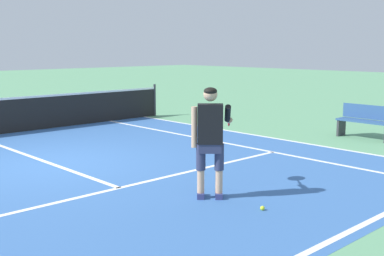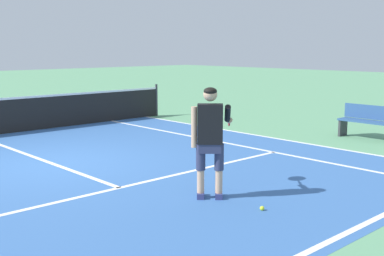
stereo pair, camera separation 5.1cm
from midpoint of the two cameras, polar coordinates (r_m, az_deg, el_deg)
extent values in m
plane|color=#609E70|center=(10.22, -16.15, -4.03)|extent=(80.00, 80.00, 0.00)
cube|color=#3866A8|center=(9.41, -13.50, -5.05)|extent=(10.98, 10.40, 0.00)
cube|color=white|center=(5.83, 12.69, -14.06)|extent=(10.98, 0.10, 0.01)
cube|color=white|center=(8.26, -8.62, -6.89)|extent=(8.23, 0.10, 0.01)
cube|color=white|center=(10.97, -18.21, -3.20)|extent=(0.10, 6.40, 0.01)
cube|color=white|center=(11.93, 3.89, -1.76)|extent=(0.10, 10.00, 0.01)
cube|color=white|center=(12.95, 8.03, -0.95)|extent=(0.10, 10.00, 0.01)
cylinder|color=#333338|center=(16.71, -4.44, 3.26)|extent=(0.08, 0.08, 1.07)
cube|color=navy|center=(7.67, 0.83, -7.73)|extent=(0.28, 0.28, 0.09)
cube|color=navy|center=(7.67, 2.94, -7.74)|extent=(0.28, 0.28, 0.09)
cylinder|color=tan|center=(7.57, 0.83, -6.19)|extent=(0.11, 0.11, 0.36)
cylinder|color=#2D3351|center=(7.48, 0.84, -3.35)|extent=(0.14, 0.14, 0.41)
cylinder|color=tan|center=(7.57, 2.96, -6.20)|extent=(0.11, 0.11, 0.36)
cylinder|color=#2D3351|center=(7.48, 2.99, -3.36)|extent=(0.14, 0.14, 0.41)
cube|color=#2D3351|center=(7.44, 1.92, -2.11)|extent=(0.38, 0.38, 0.20)
cube|color=black|center=(7.38, 1.93, 0.48)|extent=(0.42, 0.42, 0.60)
cylinder|color=tan|center=(7.39, 0.07, 0.10)|extent=(0.09, 0.09, 0.62)
cylinder|color=black|center=(7.45, 3.97, 1.71)|extent=(0.25, 0.25, 0.29)
cylinder|color=tan|center=(7.68, 4.20, 0.88)|extent=(0.26, 0.26, 0.14)
sphere|color=tan|center=(7.33, 1.95, 3.92)|extent=(0.21, 0.21, 0.21)
ellipsoid|color=black|center=(7.31, 1.95, 4.30)|extent=(0.28, 0.28, 0.12)
cylinder|color=#232326|center=(7.91, 4.23, 0.90)|extent=(0.16, 0.16, 0.03)
cylinder|color=red|center=(8.05, 4.18, 1.06)|extent=(0.09, 0.09, 0.02)
torus|color=red|center=(8.24, 4.13, 1.24)|extent=(0.23, 0.23, 0.30)
cylinder|color=silver|center=(8.24, 4.13, 1.24)|extent=(0.18, 0.18, 0.25)
sphere|color=#CCE02D|center=(7.15, 7.98, -9.20)|extent=(0.07, 0.07, 0.07)
cube|color=#2D5184|center=(13.16, 19.29, 0.74)|extent=(0.40, 1.40, 0.05)
cube|color=#2D5184|center=(13.29, 19.70, 1.76)|extent=(0.04, 1.40, 0.36)
cube|color=#38383D|center=(13.49, 16.83, 0.05)|extent=(0.36, 0.06, 0.42)
camera|label=1|loc=(0.03, -90.19, -0.03)|focal=45.94mm
camera|label=2|loc=(0.03, 89.81, 0.03)|focal=45.94mm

